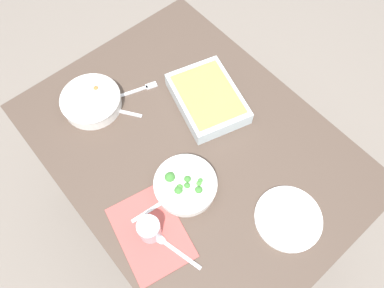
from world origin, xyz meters
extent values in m
plane|color=slate|center=(0.00, 0.00, 0.00)|extent=(6.00, 6.00, 0.00)
cube|color=#4C3D33|center=(0.00, 0.00, 0.72)|extent=(1.20, 0.90, 0.04)
cylinder|color=#4C3D33|center=(-0.54, -0.39, 0.35)|extent=(0.06, 0.06, 0.70)
cylinder|color=#4C3D33|center=(-0.54, 0.39, 0.35)|extent=(0.06, 0.06, 0.70)
cylinder|color=#4C3D33|center=(0.54, 0.39, 0.35)|extent=(0.06, 0.06, 0.70)
cube|color=#B24C47|center=(0.16, -0.31, 0.74)|extent=(0.31, 0.25, 0.00)
cylinder|color=white|center=(-0.37, -0.18, 0.77)|extent=(0.22, 0.22, 0.05)
torus|color=white|center=(-0.37, -0.18, 0.79)|extent=(0.23, 0.23, 0.01)
cylinder|color=olive|center=(-0.37, -0.18, 0.77)|extent=(0.18, 0.18, 0.03)
sphere|color=silver|center=(-0.39, -0.20, 0.79)|extent=(0.02, 0.02, 0.02)
sphere|color=olive|center=(-0.39, -0.22, 0.79)|extent=(0.02, 0.02, 0.02)
sphere|color=#C66633|center=(-0.41, -0.19, 0.79)|extent=(0.01, 0.01, 0.01)
sphere|color=#C66633|center=(-0.39, -0.14, 0.79)|extent=(0.02, 0.02, 0.02)
sphere|color=silver|center=(-0.35, -0.17, 0.79)|extent=(0.01, 0.01, 0.01)
cylinder|color=white|center=(0.11, -0.13, 0.77)|extent=(0.20, 0.20, 0.05)
torus|color=white|center=(0.11, -0.13, 0.79)|extent=(0.21, 0.21, 0.01)
cylinder|color=#8CB272|center=(0.11, -0.13, 0.77)|extent=(0.17, 0.17, 0.02)
sphere|color=#478C38|center=(0.11, -0.15, 0.78)|extent=(0.02, 0.02, 0.02)
sphere|color=#3D7A33|center=(0.12, -0.13, 0.78)|extent=(0.02, 0.02, 0.02)
sphere|color=#3D7A33|center=(0.12, -0.16, 0.79)|extent=(0.03, 0.03, 0.03)
sphere|color=#3D7A33|center=(0.06, -0.15, 0.79)|extent=(0.04, 0.04, 0.04)
sphere|color=#478C38|center=(0.06, -0.14, 0.78)|extent=(0.02, 0.02, 0.02)
sphere|color=#3D7A33|center=(0.11, -0.11, 0.79)|extent=(0.03, 0.03, 0.03)
sphere|color=#3D7A33|center=(0.16, -0.11, 0.79)|extent=(0.03, 0.03, 0.03)
sphere|color=#3D7A33|center=(0.14, -0.08, 0.78)|extent=(0.02, 0.02, 0.02)
sphere|color=#478C38|center=(0.14, -0.09, 0.78)|extent=(0.02, 0.02, 0.02)
cube|color=silver|center=(-0.10, 0.16, 0.77)|extent=(0.35, 0.29, 0.06)
cube|color=#DBAD56|center=(-0.10, 0.16, 0.78)|extent=(0.31, 0.26, 0.04)
cylinder|color=#B2BCC6|center=(0.16, -0.31, 0.78)|extent=(0.07, 0.07, 0.08)
cylinder|color=black|center=(0.16, -0.31, 0.77)|extent=(0.06, 0.06, 0.05)
cylinder|color=white|center=(0.41, 0.06, 0.75)|extent=(0.22, 0.22, 0.01)
cube|color=silver|center=(-0.27, -0.11, 0.74)|extent=(0.12, 0.09, 0.01)
ellipsoid|color=silver|center=(-0.34, -0.16, 0.75)|extent=(0.05, 0.04, 0.01)
cube|color=silver|center=(0.10, -0.26, 0.74)|extent=(0.03, 0.14, 0.01)
ellipsoid|color=silver|center=(0.11, -0.18, 0.75)|extent=(0.03, 0.04, 0.01)
cube|color=silver|center=(0.28, -0.28, 0.74)|extent=(0.14, 0.05, 0.01)
ellipsoid|color=silver|center=(0.19, -0.30, 0.75)|extent=(0.05, 0.04, 0.01)
cube|color=silver|center=(-0.32, -0.04, 0.74)|extent=(0.05, 0.14, 0.01)
cube|color=silver|center=(-0.30, 0.05, 0.74)|extent=(0.04, 0.05, 0.01)
camera|label=1|loc=(0.45, -0.38, 1.90)|focal=33.77mm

